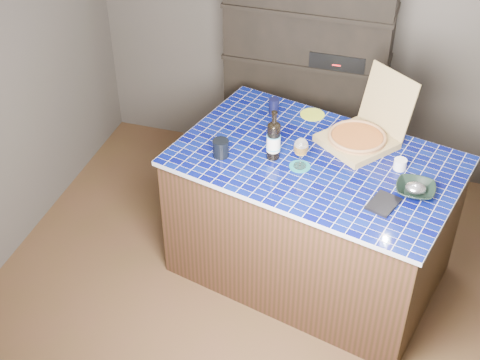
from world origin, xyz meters
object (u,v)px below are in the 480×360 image
(mead_bottle, at_px, (274,140))
(bowl, at_px, (415,190))
(pizza_box, at_px, (360,135))
(wine_glass, at_px, (301,148))
(kitchen_island, at_px, (312,217))
(dvd_case, at_px, (383,204))

(mead_bottle, height_order, bowl, mead_bottle)
(pizza_box, xyz_separation_m, bowl, (0.39, -0.42, -0.03))
(mead_bottle, bearing_deg, wine_glass, -15.70)
(pizza_box, relative_size, mead_bottle, 1.88)
(kitchen_island, xyz_separation_m, dvd_case, (0.45, -0.32, 0.48))
(kitchen_island, height_order, pizza_box, pizza_box)
(wine_glass, bearing_deg, pizza_box, 49.56)
(pizza_box, xyz_separation_m, dvd_case, (0.23, -0.57, -0.05))
(mead_bottle, xyz_separation_m, bowl, (0.87, -0.11, -0.10))
(kitchen_island, relative_size, bowl, 8.55)
(dvd_case, bearing_deg, mead_bottle, 179.29)
(dvd_case, relative_size, bowl, 0.88)
(bowl, bearing_deg, dvd_case, -135.94)
(mead_bottle, relative_size, bowl, 1.46)
(pizza_box, height_order, dvd_case, pizza_box)
(dvd_case, bearing_deg, pizza_box, 131.13)
(dvd_case, bearing_deg, kitchen_island, 163.89)
(mead_bottle, relative_size, wine_glass, 1.66)
(bowl, bearing_deg, wine_glass, 175.08)
(kitchen_island, xyz_separation_m, wine_glass, (-0.08, -0.11, 0.61))
(mead_bottle, distance_m, wine_glass, 0.19)
(pizza_box, bearing_deg, bowl, -9.47)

